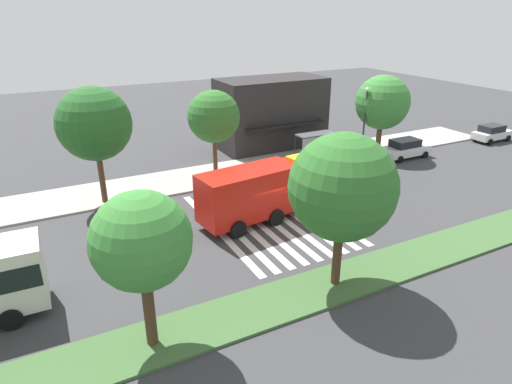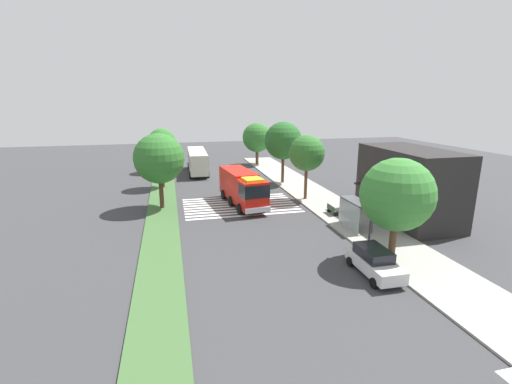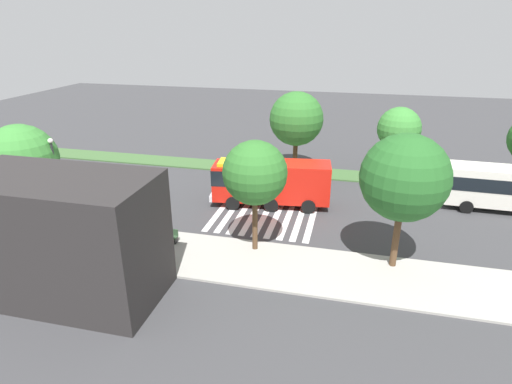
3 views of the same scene
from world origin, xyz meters
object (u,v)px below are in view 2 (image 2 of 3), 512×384
parked_car_west (374,261)px  sidewalk_tree_west (283,141)px  fire_truck (243,187)px  median_tree_west (161,151)px  sidewalk_tree_far_east (397,195)px  sidewalk_tree_center (307,153)px  median_tree_far_west (162,142)px  median_tree_center (159,159)px  bus_stop_shelter (353,209)px  bench_near_shelter (332,210)px  street_lamp (372,201)px  sidewalk_tree_far_west (257,138)px  transit_bus (197,160)px

parked_car_west → sidewalk_tree_west: (-26.67, 2.20, 4.85)m
fire_truck → median_tree_west: size_ratio=1.44×
sidewalk_tree_far_east → sidewalk_tree_center: bearing=-180.0°
fire_truck → median_tree_far_west: 23.01m
parked_car_west → median_tree_center: median_tree_center is taller
median_tree_center → sidewalk_tree_center: bearing=89.4°
fire_truck → bus_stop_shelter: (9.25, 7.86, -0.17)m
median_tree_center → bench_near_shelter: bearing=69.3°
sidewalk_tree_far_east → median_tree_west: 30.58m
street_lamp → median_tree_far_west: median_tree_far_west is taller
fire_truck → bench_near_shelter: (5.25, 7.85, -1.47)m
fire_truck → median_tree_west: bearing=-147.7°
bus_stop_shelter → sidewalk_tree_west: size_ratio=0.43×
bus_stop_shelter → median_tree_center: (-10.15, -16.30, 3.41)m
parked_car_west → sidewalk_tree_far_west: 41.65m
sidewalk_tree_center → sidewalk_tree_far_east: (16.70, 0.00, -0.44)m
median_tree_far_west → sidewalk_tree_center: bearing=37.6°
transit_bus → median_tree_west: size_ratio=1.65×
bus_stop_shelter → median_tree_center: bearing=-121.9°
transit_bus → sidewalk_tree_center: bearing=-148.6°
bench_near_shelter → sidewalk_tree_center: 7.65m
median_tree_center → parked_car_west: bearing=36.7°
fire_truck → median_tree_center: bearing=-103.4°
transit_bus → sidewalk_tree_center: sidewalk_tree_center is taller
fire_truck → sidewalk_tree_center: bearing=88.4°
parked_car_west → median_tree_center: size_ratio=0.60×
bench_near_shelter → sidewalk_tree_far_west: sidewalk_tree_far_west is taller
sidewalk_tree_center → median_tree_far_west: bearing=-142.4°
bench_near_shelter → street_lamp: size_ratio=0.25×
parked_car_west → sidewalk_tree_far_west: bearing=177.4°
fire_truck → bench_near_shelter: 9.56m
street_lamp → median_tree_center: median_tree_center is taller
bench_near_shelter → sidewalk_tree_center: (-5.98, -0.49, 4.73)m
sidewalk_tree_west → parked_car_west: bearing=-4.7°
fire_truck → bus_stop_shelter: fire_truck is taller
sidewalk_tree_west → median_tree_center: sidewalk_tree_west is taller
bus_stop_shelter → median_tree_west: median_tree_west is taller
median_tree_west → median_tree_center: size_ratio=0.87×
sidewalk_tree_center → fire_truck: bearing=-84.3°
sidewalk_tree_center → median_tree_center: size_ratio=0.93×
transit_bus → bench_near_shelter: size_ratio=6.89×
street_lamp → sidewalk_tree_far_east: size_ratio=0.88×
parked_car_west → sidewalk_tree_center: 18.75m
bus_stop_shelter → transit_bus: bearing=-158.6°
sidewalk_tree_far_west → median_tree_far_west: bearing=-79.9°
bench_near_shelter → transit_bus: bearing=-155.5°
fire_truck → street_lamp: street_lamp is taller
transit_bus → sidewalk_tree_far_east: sidewalk_tree_far_east is taller
bench_near_shelter → sidewalk_tree_far_west: (-29.31, -0.49, 4.12)m
street_lamp → fire_truck: bearing=-153.0°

